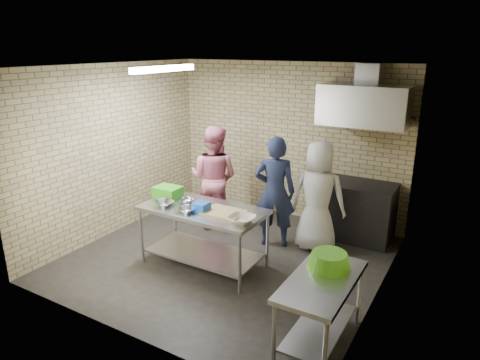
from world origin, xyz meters
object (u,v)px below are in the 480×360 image
green_crate (168,192)px  blue_tub (201,207)px  prep_table (203,237)px  green_basin (329,260)px  woman_pink (214,178)px  man_navy (275,192)px  bottle_green (397,112)px  stove (354,210)px  side_counter (320,312)px  woman_white (318,196)px

green_crate → blue_tub: 0.78m
prep_table → green_basin: 2.07m
blue_tub → green_basin: size_ratio=0.41×
green_basin → woman_pink: woman_pink is taller
prep_table → green_basin: bearing=-15.1°
blue_tub → woman_pink: (-0.66, 1.29, -0.05)m
green_crate → woman_pink: 1.07m
man_navy → bottle_green: bearing=-164.2°
prep_table → stove: 2.50m
blue_tub → man_navy: 1.29m
green_crate → bottle_green: bottle_green is taller
side_counter → bottle_green: bearing=90.0°
stove → bottle_green: 1.65m
stove → bottle_green: size_ratio=8.00×
woman_pink → side_counter: bearing=133.8°
stove → man_navy: size_ratio=0.70×
bottle_green → woman_white: size_ratio=0.09×
prep_table → blue_tub: bearing=-63.4°
bottle_green → woman_white: (-0.82, -0.93, -1.18)m
bottle_green → stove: bearing=-151.9°
side_counter → green_basin: (-0.02, 0.25, 0.46)m
blue_tub → side_counter: bearing=-19.4°
prep_table → stove: bearing=52.2°
blue_tub → woman_white: 1.77m
green_crate → man_navy: (1.25, 0.97, -0.07)m
blue_tub → bottle_green: bearing=50.1°
side_counter → man_navy: (-1.43, 1.87, 0.48)m
green_crate → woman_white: bearing=31.8°
green_crate → stove: bearing=39.7°
prep_table → green_crate: size_ratio=4.50×
side_counter → blue_tub: size_ratio=6.36×
green_crate → blue_tub: size_ratio=2.00×
prep_table → bottle_green: size_ratio=11.32×
stove → woman_white: 0.87m
man_navy → woman_pink: 1.17m
bottle_green → green_crate: bearing=-142.0°
prep_table → green_basin: size_ratio=3.69×
green_crate → woman_pink: woman_pink is taller
green_crate → green_basin: size_ratio=0.82×
green_crate → woman_pink: bearing=85.2°
prep_table → woman_pink: size_ratio=0.98×
blue_tub → green_basin: (1.91, -0.43, -0.08)m
blue_tub → woman_pink: size_ratio=0.11×
blue_tub → green_basin: bearing=-12.6°
blue_tub → bottle_green: bottle_green is taller
stove → green_crate: (-2.23, -1.85, 0.47)m
prep_table → woman_white: size_ratio=1.02×
side_counter → woman_white: bearing=111.6°
green_crate → green_basin: (2.66, -0.65, -0.09)m
green_basin → bottle_green: (0.02, 2.74, 1.18)m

